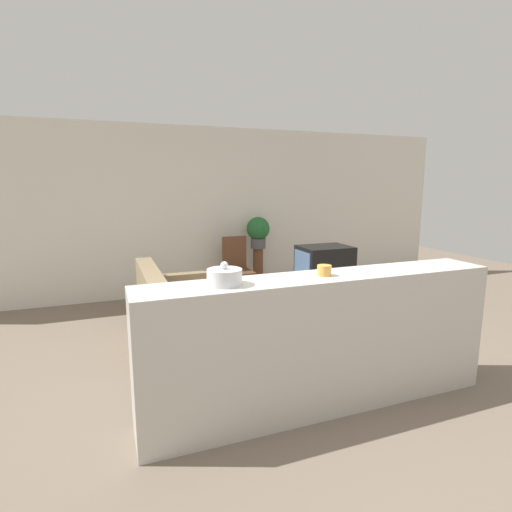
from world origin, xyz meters
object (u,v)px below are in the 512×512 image
at_px(potted_plant, 258,231).
at_px(wooden_chair, 237,266).
at_px(television, 324,263).
at_px(decorative_bowl, 225,277).
at_px(couch, 180,314).

bearing_deg(potted_plant, wooden_chair, -150.58).
relative_size(television, wooden_chair, 0.74).
bearing_deg(wooden_chair, television, -44.88).
bearing_deg(potted_plant, decorative_bowl, -114.81).
height_order(wooden_chair, decorative_bowl, decorative_bowl).
bearing_deg(decorative_bowl, couch, 89.91).
xyz_separation_m(television, wooden_chair, (-0.99, 0.99, -0.16)).
distance_m(television, decorative_bowl, 3.14).
bearing_deg(television, wooden_chair, 135.12).
bearing_deg(television, couch, -170.04).
bearing_deg(couch, television, 9.96).
bearing_deg(wooden_chair, decorative_bowl, -109.60).
bearing_deg(potted_plant, couch, -134.73).
bearing_deg(television, potted_plant, 112.96).
xyz_separation_m(wooden_chair, decorative_bowl, (-1.15, -3.24, 0.63)).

